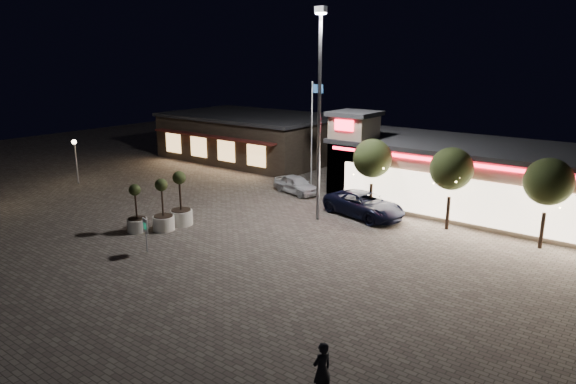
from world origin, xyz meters
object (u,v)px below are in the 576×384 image
Objects in this scene: white_sedan at (296,184)px; planter_left at (163,214)px; pickup_truck at (364,205)px; valet_sign at (146,229)px; planter_mid at (137,217)px; pedestrian at (322,370)px.

white_sedan is 1.28× the size of planter_left.
pickup_truck is 13.41m from valet_sign.
planter_left is 1.47m from planter_mid.
pedestrian is at bearing -23.84° from planter_left.
valet_sign is (0.85, -13.93, 0.59)m from white_sedan.
planter_mid reaches higher than pedestrian.
planter_mid is 1.56× the size of valet_sign.
planter_mid is at bearing -91.05° from pedestrian.
planter_left reaches higher than pedestrian.
white_sedan is at bearing -123.25° from pedestrian.
valet_sign reaches higher than white_sedan.
white_sedan is at bearing 83.90° from planter_left.
valet_sign is at bearing -29.00° from planter_mid.
valet_sign is (-13.50, 4.11, 0.37)m from pedestrian.
white_sedan is 2.20× the size of pedestrian.
planter_mid is (-0.99, -1.08, -0.08)m from planter_left.
planter_mid is (-8.83, -10.40, 0.11)m from pickup_truck.
valet_sign is at bearing -162.39° from white_sedan.
valet_sign reaches higher than pickup_truck.
pedestrian is at bearing -19.29° from planter_mid.
white_sedan is 13.97m from valet_sign.
valet_sign is (-5.79, -12.08, 0.49)m from pickup_truck.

